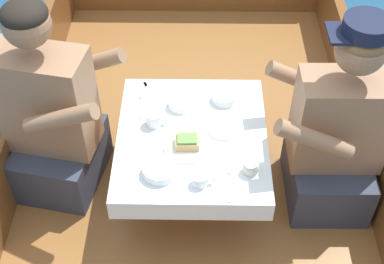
% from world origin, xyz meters
% --- Properties ---
extents(ground_plane, '(60.00, 60.00, 0.00)m').
position_xyz_m(ground_plane, '(0.00, 0.00, 0.00)').
color(ground_plane, navy).
extents(boat_deck, '(1.82, 3.24, 0.25)m').
position_xyz_m(boat_deck, '(0.00, 0.00, 0.13)').
color(boat_deck, brown).
rests_on(boat_deck, ground_plane).
extents(gunwale_port, '(0.06, 3.24, 0.34)m').
position_xyz_m(gunwale_port, '(-0.88, 0.00, 0.42)').
color(gunwale_port, brown).
rests_on(gunwale_port, boat_deck).
extents(gunwale_starboard, '(0.06, 3.24, 0.34)m').
position_xyz_m(gunwale_starboard, '(0.88, 0.00, 0.42)').
color(gunwale_starboard, brown).
rests_on(gunwale_starboard, boat_deck).
extents(cockpit_table, '(0.67, 0.77, 0.38)m').
position_xyz_m(cockpit_table, '(0.00, -0.02, 0.59)').
color(cockpit_table, '#B2B2B7').
rests_on(cockpit_table, boat_deck).
extents(person_port, '(0.58, 0.52, 1.01)m').
position_xyz_m(person_port, '(-0.64, 0.05, 0.66)').
color(person_port, '#333847').
rests_on(person_port, boat_deck).
extents(person_starboard, '(0.52, 0.44, 1.00)m').
position_xyz_m(person_starboard, '(0.64, -0.03, 0.65)').
color(person_starboard, '#333847').
rests_on(person_starboard, boat_deck).
extents(plate_sandwich, '(0.21, 0.21, 0.01)m').
position_xyz_m(plate_sandwich, '(-0.02, -0.09, 0.64)').
color(plate_sandwich, white).
rests_on(plate_sandwich, cockpit_table).
extents(plate_bread, '(0.17, 0.17, 0.01)m').
position_xyz_m(plate_bread, '(0.14, 0.03, 0.64)').
color(plate_bread, white).
rests_on(plate_bread, cockpit_table).
extents(sandwich, '(0.11, 0.08, 0.05)m').
position_xyz_m(sandwich, '(-0.02, -0.09, 0.66)').
color(sandwich, tan).
rests_on(sandwich, plate_sandwich).
extents(bowl_port_near, '(0.12, 0.12, 0.04)m').
position_xyz_m(bowl_port_near, '(0.15, 0.21, 0.66)').
color(bowl_port_near, white).
rests_on(bowl_port_near, cockpit_table).
extents(bowl_starboard_near, '(0.11, 0.11, 0.04)m').
position_xyz_m(bowl_starboard_near, '(-0.06, 0.17, 0.66)').
color(bowl_starboard_near, white).
rests_on(bowl_starboard_near, cockpit_table).
extents(bowl_center_far, '(0.15, 0.15, 0.04)m').
position_xyz_m(bowl_center_far, '(-0.13, -0.24, 0.66)').
color(bowl_center_far, white).
rests_on(bowl_center_far, cockpit_table).
extents(coffee_cup_port, '(0.09, 0.07, 0.05)m').
position_xyz_m(coffee_cup_port, '(0.04, -0.30, 0.66)').
color(coffee_cup_port, white).
rests_on(coffee_cup_port, cockpit_table).
extents(coffee_cup_starboard, '(0.10, 0.07, 0.06)m').
position_xyz_m(coffee_cup_starboard, '(-0.17, 0.05, 0.67)').
color(coffee_cup_starboard, white).
rests_on(coffee_cup_starboard, cockpit_table).
extents(tin_can, '(0.07, 0.07, 0.05)m').
position_xyz_m(tin_can, '(0.25, -0.23, 0.66)').
color(tin_can, silver).
rests_on(tin_can, cockpit_table).
extents(utensil_spoon_center, '(0.04, 0.17, 0.01)m').
position_xyz_m(utensil_spoon_center, '(0.17, -0.28, 0.64)').
color(utensil_spoon_center, silver).
rests_on(utensil_spoon_center, cockpit_table).
extents(utensil_spoon_starboard, '(0.04, 0.17, 0.01)m').
position_xyz_m(utensil_spoon_starboard, '(-0.24, 0.19, 0.64)').
color(utensil_spoon_starboard, silver).
rests_on(utensil_spoon_starboard, cockpit_table).
extents(utensil_knife_port, '(0.14, 0.11, 0.00)m').
position_xyz_m(utensil_knife_port, '(0.24, 0.10, 0.63)').
color(utensil_knife_port, silver).
rests_on(utensil_knife_port, cockpit_table).
extents(utensil_fork_port, '(0.08, 0.17, 0.00)m').
position_xyz_m(utensil_fork_port, '(-0.22, 0.27, 0.63)').
color(utensil_fork_port, silver).
rests_on(utensil_fork_port, cockpit_table).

